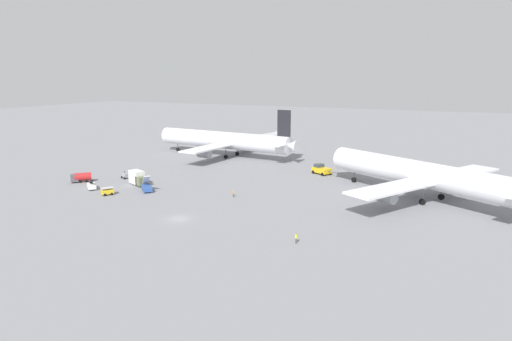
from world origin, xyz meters
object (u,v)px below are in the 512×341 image
(gse_catering_truck_tall, at_px, (138,178))
(airliner_being_pushed, at_px, (422,175))
(ground_crew_ramp_agent_by_cones, at_px, (296,238))
(pushback_tug, at_px, (321,169))
(jet_bridge, at_px, (268,137))
(gse_fuel_bowser_stubby, at_px, (81,177))
(gse_gpu_cart_small, at_px, (125,175))
(gse_baggage_cart_trailing, at_px, (107,191))
(airliner_at_gate_left, at_px, (224,140))
(gse_stair_truck_yellow, at_px, (147,187))
(gse_belt_loader_portside, at_px, (92,186))
(ground_crew_marshaller_foreground, at_px, (233,194))

(gse_catering_truck_tall, bearing_deg, airliner_being_pushed, 14.50)
(airliner_being_pushed, height_order, ground_crew_ramp_agent_by_cones, airliner_being_pushed)
(pushback_tug, height_order, jet_bridge, jet_bridge)
(gse_fuel_bowser_stubby, xyz_separation_m, jet_bridge, (20.54, 70.41, 2.63))
(jet_bridge, bearing_deg, gse_gpu_cart_small, -102.06)
(gse_catering_truck_tall, distance_m, jet_bridge, 66.65)
(gse_catering_truck_tall, bearing_deg, gse_baggage_cart_trailing, -89.97)
(airliner_at_gate_left, bearing_deg, gse_baggage_cart_trailing, -89.28)
(gse_fuel_bowser_stubby, bearing_deg, jet_bridge, 73.74)
(airliner_at_gate_left, height_order, gse_baggage_cart_trailing, airliner_at_gate_left)
(ground_crew_ramp_agent_by_cones, bearing_deg, jet_bridge, 116.82)
(gse_fuel_bowser_stubby, distance_m, gse_stair_truck_yellow, 20.92)
(gse_fuel_bowser_stubby, height_order, gse_baggage_cart_trailing, gse_fuel_bowser_stubby)
(airliner_being_pushed, height_order, gse_gpu_cart_small, airliner_being_pushed)
(gse_catering_truck_tall, bearing_deg, gse_stair_truck_yellow, -33.96)
(gse_catering_truck_tall, bearing_deg, gse_belt_loader_portside, -132.11)
(gse_baggage_cart_trailing, height_order, ground_crew_ramp_agent_by_cones, ground_crew_ramp_agent_by_cones)
(gse_belt_loader_portside, relative_size, ground_crew_marshaller_foreground, 2.98)
(pushback_tug, bearing_deg, gse_gpu_cart_small, -148.39)
(gse_belt_loader_portside, xyz_separation_m, ground_crew_ramp_agent_by_cones, (56.32, -11.69, 0.09))
(airliner_being_pushed, distance_m, gse_gpu_cart_small, 73.30)
(airliner_being_pushed, distance_m, gse_belt_loader_portside, 75.82)
(gse_stair_truck_yellow, height_order, ground_crew_ramp_agent_by_cones, gse_stair_truck_yellow)
(airliner_being_pushed, xyz_separation_m, pushback_tug, (-27.24, 15.13, -4.21))
(airliner_at_gate_left, height_order, ground_crew_marshaller_foreground, airliner_at_gate_left)
(gse_stair_truck_yellow, relative_size, gse_gpu_cart_small, 1.83)
(gse_belt_loader_portside, height_order, gse_gpu_cart_small, gse_belt_loader_portside)
(gse_gpu_cart_small, bearing_deg, gse_fuel_bowser_stubby, -131.52)
(ground_crew_ramp_agent_by_cones, bearing_deg, gse_stair_truck_yellow, 159.87)
(gse_fuel_bowser_stubby, relative_size, jet_bridge, 0.26)
(gse_catering_truck_tall, distance_m, ground_crew_marshaller_foreground, 26.58)
(gse_fuel_bowser_stubby, distance_m, jet_bridge, 73.40)
(gse_baggage_cart_trailing, relative_size, jet_bridge, 0.17)
(airliner_being_pushed, distance_m, gse_fuel_bowser_stubby, 82.07)
(gse_fuel_bowser_stubby, bearing_deg, gse_belt_loader_portside, -27.46)
(gse_fuel_bowser_stubby, height_order, gse_stair_truck_yellow, gse_stair_truck_yellow)
(gse_catering_truck_tall, xyz_separation_m, gse_stair_truck_yellow, (5.84, -3.94, -0.73))
(pushback_tug, xyz_separation_m, gse_gpu_cart_small, (-44.84, -27.59, -0.48))
(gse_stair_truck_yellow, bearing_deg, airliner_at_gate_left, 97.75)
(gse_catering_truck_tall, bearing_deg, gse_fuel_bowser_stubby, -165.05)
(airliner_at_gate_left, bearing_deg, gse_fuel_bowser_stubby, -106.71)
(pushback_tug, bearing_deg, jet_bridge, 132.32)
(airliner_being_pushed, bearing_deg, gse_stair_truck_yellow, -160.61)
(pushback_tug, height_order, gse_stair_truck_yellow, gse_stair_truck_yellow)
(gse_gpu_cart_small, relative_size, ground_crew_marshaller_foreground, 1.64)
(airliner_being_pushed, relative_size, jet_bridge, 2.56)
(gse_catering_truck_tall, relative_size, gse_stair_truck_yellow, 1.36)
(ground_crew_ramp_agent_by_cones, bearing_deg, ground_crew_marshaller_foreground, 138.11)
(gse_fuel_bowser_stubby, height_order, ground_crew_marshaller_foreground, gse_fuel_bowser_stubby)
(gse_catering_truck_tall, bearing_deg, ground_crew_marshaller_foreground, 0.82)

